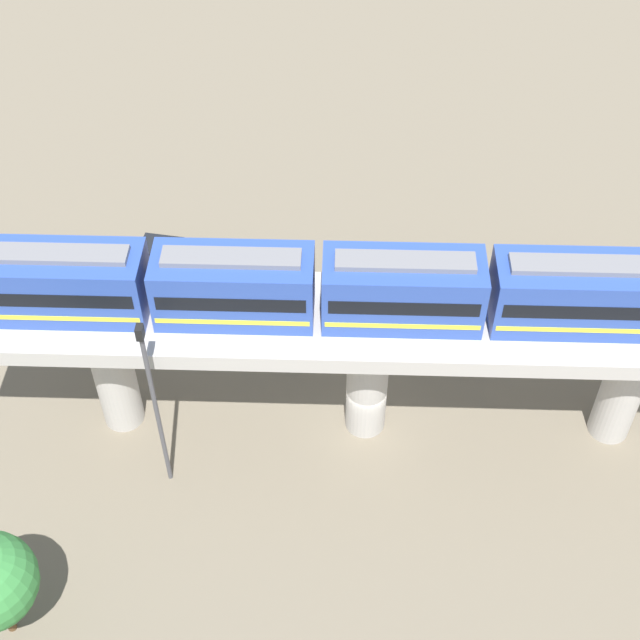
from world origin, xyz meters
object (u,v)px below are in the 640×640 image
(parked_car_yellow, at_px, (165,258))
(signal_post, at_px, (155,401))
(parked_car_black, at_px, (416,283))
(train, at_px, (318,288))
(parked_car_orange, at_px, (571,273))

(parked_car_yellow, xyz_separation_m, signal_post, (-13.99, -2.28, 4.81))
(parked_car_black, bearing_deg, train, 145.49)
(parked_car_yellow, xyz_separation_m, parked_car_black, (-1.59, -14.00, 0.00))
(train, bearing_deg, parked_car_yellow, 40.22)
(train, distance_m, signal_post, 8.25)
(parked_car_orange, relative_size, signal_post, 0.44)
(parked_car_yellow, height_order, parked_car_black, same)
(parked_car_black, height_order, signal_post, signal_post)
(signal_post, bearing_deg, parked_car_orange, -56.43)
(train, relative_size, parked_car_black, 6.31)
(parked_car_yellow, bearing_deg, parked_car_black, -87.89)
(parked_car_black, distance_m, signal_post, 17.72)
(parked_car_black, relative_size, parked_car_orange, 0.98)
(parked_car_yellow, distance_m, parked_car_black, 14.09)
(train, height_order, parked_car_orange, train)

